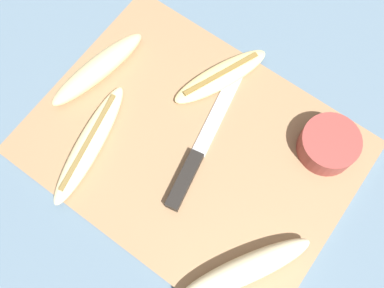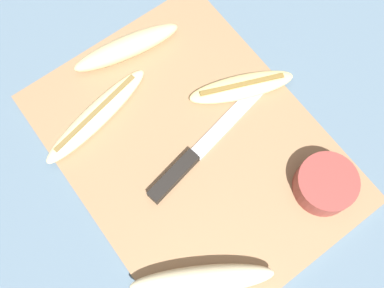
# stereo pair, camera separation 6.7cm
# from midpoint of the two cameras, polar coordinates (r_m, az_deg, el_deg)

# --- Properties ---
(ground_plane) EXTENTS (4.00, 4.00, 0.00)m
(ground_plane) POSITION_cam_midpoint_polar(r_m,az_deg,el_deg) (0.69, 2.75, -1.00)
(ground_plane) COLOR slate
(cutting_board) EXTENTS (0.47, 0.36, 0.01)m
(cutting_board) POSITION_cam_midpoint_polar(r_m,az_deg,el_deg) (0.68, 2.77, -0.84)
(cutting_board) COLOR #997551
(cutting_board) RESTS_ON ground_plane
(knife) EXTENTS (0.07, 0.25, 0.02)m
(knife) POSITION_cam_midpoint_polar(r_m,az_deg,el_deg) (0.66, 2.31, -2.73)
(knife) COLOR black
(knife) RESTS_ON cutting_board
(banana_mellow_near) EXTENTS (0.07, 0.18, 0.03)m
(banana_mellow_near) POSITION_cam_midpoint_polar(r_m,az_deg,el_deg) (0.73, -5.70, 11.77)
(banana_mellow_near) COLOR beige
(banana_mellow_near) RESTS_ON cutting_board
(banana_bright_far) EXTENTS (0.13, 0.18, 0.04)m
(banana_bright_far) POSITION_cam_midpoint_polar(r_m,az_deg,el_deg) (0.62, 4.49, -17.28)
(banana_bright_far) COLOR beige
(banana_bright_far) RESTS_ON cutting_board
(banana_soft_right) EXTENTS (0.08, 0.21, 0.02)m
(banana_soft_right) POSITION_cam_midpoint_polar(r_m,az_deg,el_deg) (0.69, -9.36, 3.24)
(banana_soft_right) COLOR beige
(banana_soft_right) RESTS_ON cutting_board
(banana_golden_short) EXTENTS (0.10, 0.17, 0.02)m
(banana_golden_short) POSITION_cam_midpoint_polar(r_m,az_deg,el_deg) (0.71, 8.97, 6.80)
(banana_golden_short) COLOR #EDD689
(banana_golden_short) RESTS_ON cutting_board
(prep_bowl) EXTENTS (0.09, 0.09, 0.04)m
(prep_bowl) POSITION_cam_midpoint_polar(r_m,az_deg,el_deg) (0.68, 19.30, -5.26)
(prep_bowl) COLOR #993D38
(prep_bowl) RESTS_ON cutting_board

